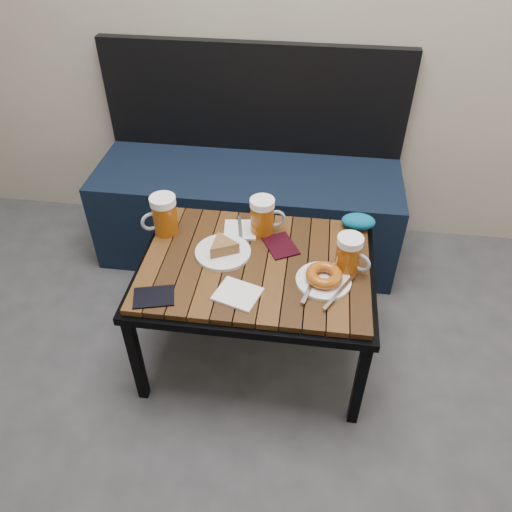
# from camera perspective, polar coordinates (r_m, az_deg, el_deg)

# --- Properties ---
(bench) EXTENTS (1.40, 0.50, 0.95)m
(bench) POSITION_cam_1_polar(r_m,az_deg,el_deg) (2.42, -0.87, 6.27)
(bench) COLOR black
(bench) RESTS_ON ground
(cafe_table) EXTENTS (0.84, 0.62, 0.47)m
(cafe_table) POSITION_cam_1_polar(r_m,az_deg,el_deg) (1.79, 0.00, -1.75)
(cafe_table) COLOR black
(cafe_table) RESTS_ON ground
(beer_mug_left) EXTENTS (0.14, 0.13, 0.15)m
(beer_mug_left) POSITION_cam_1_polar(r_m,az_deg,el_deg) (1.89, -10.49, 4.63)
(beer_mug_left) COLOR #97480C
(beer_mug_left) RESTS_ON cafe_table
(beer_mug_centre) EXTENTS (0.14, 0.10, 0.15)m
(beer_mug_centre) POSITION_cam_1_polar(r_m,az_deg,el_deg) (1.85, 0.80, 4.58)
(beer_mug_centre) COLOR #97480C
(beer_mug_centre) RESTS_ON cafe_table
(beer_mug_right) EXTENTS (0.13, 0.11, 0.14)m
(beer_mug_right) POSITION_cam_1_polar(r_m,az_deg,el_deg) (1.72, 10.59, 0.20)
(beer_mug_right) COLOR #97480C
(beer_mug_right) RESTS_ON cafe_table
(plate_pie) EXTENTS (0.20, 0.20, 0.06)m
(plate_pie) POSITION_cam_1_polar(r_m,az_deg,el_deg) (1.79, -3.81, 0.81)
(plate_pie) COLOR white
(plate_pie) RESTS_ON cafe_table
(plate_bagel) EXTENTS (0.20, 0.24, 0.05)m
(plate_bagel) POSITION_cam_1_polar(r_m,az_deg,el_deg) (1.69, 7.76, -2.48)
(plate_bagel) COLOR white
(plate_bagel) RESTS_ON cafe_table
(napkin_left) EXTENTS (0.13, 0.16, 0.01)m
(napkin_left) POSITION_cam_1_polar(r_m,az_deg,el_deg) (1.90, -1.82, 3.02)
(napkin_left) COLOR white
(napkin_left) RESTS_ON cafe_table
(napkin_right) EXTENTS (0.17, 0.16, 0.01)m
(napkin_right) POSITION_cam_1_polar(r_m,az_deg,el_deg) (1.64, -2.13, -4.36)
(napkin_right) COLOR white
(napkin_right) RESTS_ON cafe_table
(passport_navy) EXTENTS (0.15, 0.12, 0.01)m
(passport_navy) POSITION_cam_1_polar(r_m,az_deg,el_deg) (1.67, -11.61, -4.58)
(passport_navy) COLOR black
(passport_navy) RESTS_ON cafe_table
(passport_burgundy) EXTENTS (0.15, 0.17, 0.01)m
(passport_burgundy) POSITION_cam_1_polar(r_m,az_deg,el_deg) (1.83, 2.82, 1.20)
(passport_burgundy) COLOR black
(passport_burgundy) RESTS_ON cafe_table
(knit_pouch) EXTENTS (0.13, 0.08, 0.06)m
(knit_pouch) POSITION_cam_1_polar(r_m,az_deg,el_deg) (1.94, 11.62, 3.90)
(knit_pouch) COLOR #05558D
(knit_pouch) RESTS_ON cafe_table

